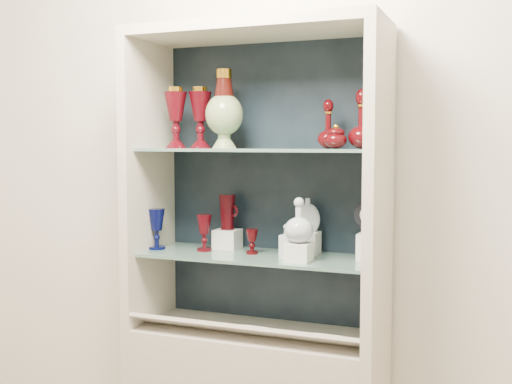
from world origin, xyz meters
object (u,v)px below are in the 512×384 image
at_px(enamel_urn, 224,109).
at_px(flat_flask, 308,214).
at_px(ruby_decanter_b, 362,117).
at_px(clear_round_decanter, 299,221).
at_px(pedestal_lamp_right, 176,118).
at_px(ruby_decanter_a, 328,121).
at_px(ruby_goblet_small, 252,241).
at_px(cameo_medallion, 369,216).
at_px(ruby_pitcher, 227,212).
at_px(pedestal_lamp_left, 200,118).
at_px(cobalt_goblet, 157,229).
at_px(lidded_bowl, 336,136).
at_px(clear_square_bottle, 287,241).
at_px(ruby_goblet_tall, 204,233).

xyz_separation_m(enamel_urn, flat_flask, (0.32, 0.09, -0.42)).
xyz_separation_m(ruby_decanter_b, clear_round_decanter, (-0.21, -0.10, -0.39)).
xyz_separation_m(enamel_urn, ruby_decanter_b, (0.55, 0.02, -0.04)).
distance_m(pedestal_lamp_right, ruby_decanter_a, 0.63).
xyz_separation_m(ruby_goblet_small, clear_round_decanter, (0.22, -0.09, 0.10)).
distance_m(ruby_decanter_b, cameo_medallion, 0.37).
relative_size(ruby_decanter_b, ruby_pitcher, 1.58).
bearing_deg(pedestal_lamp_right, pedestal_lamp_left, 25.97).
xyz_separation_m(ruby_decanter_a, cobalt_goblet, (-0.71, -0.08, -0.44)).
relative_size(lidded_bowl, clear_square_bottle, 0.70).
bearing_deg(ruby_pitcher, ruby_decanter_a, 15.06).
height_order(ruby_decanter_a, ruby_pitcher, ruby_decanter_a).
bearing_deg(ruby_decanter_a, ruby_decanter_b, -13.48).
xyz_separation_m(pedestal_lamp_left, clear_square_bottle, (0.40, -0.06, -0.48)).
xyz_separation_m(ruby_goblet_tall, ruby_goblet_small, (0.21, 0.01, -0.03)).
height_order(pedestal_lamp_right, lidded_bowl, pedestal_lamp_right).
height_order(enamel_urn, ruby_pitcher, enamel_urn).
height_order(pedestal_lamp_left, ruby_decanter_a, pedestal_lamp_left).
height_order(ruby_decanter_a, cobalt_goblet, ruby_decanter_a).
distance_m(flat_flask, cameo_medallion, 0.25).
height_order(ruby_decanter_b, cobalt_goblet, ruby_decanter_b).
xyz_separation_m(pedestal_lamp_right, ruby_goblet_small, (0.33, 0.02, -0.49)).
bearing_deg(clear_square_bottle, cobalt_goblet, -179.97).
bearing_deg(clear_round_decanter, enamel_urn, 167.26).
bearing_deg(cameo_medallion, flat_flask, 166.37).
xyz_separation_m(enamel_urn, clear_square_bottle, (0.27, -0.03, -0.51)).
distance_m(cobalt_goblet, ruby_goblet_tall, 0.21).
bearing_deg(flat_flask, ruby_decanter_b, -27.84).
distance_m(ruby_goblet_small, cameo_medallion, 0.47).
relative_size(pedestal_lamp_left, pedestal_lamp_right, 1.01).
bearing_deg(clear_round_decanter, clear_square_bottle, 142.62).
bearing_deg(flat_flask, ruby_goblet_tall, 179.19).
relative_size(flat_flask, clear_round_decanter, 0.85).
relative_size(lidded_bowl, cameo_medallion, 0.71).
relative_size(cobalt_goblet, clear_round_decanter, 1.04).
bearing_deg(enamel_urn, cobalt_goblet, -174.85).
xyz_separation_m(ruby_goblet_small, clear_square_bottle, (0.16, -0.04, 0.02)).
height_order(pedestal_lamp_left, clear_round_decanter, pedestal_lamp_left).
bearing_deg(ruby_pitcher, ruby_decanter_b, 13.00).
distance_m(pedestal_lamp_left, lidded_bowl, 0.59).
xyz_separation_m(ruby_decanter_b, ruby_goblet_tall, (-0.64, -0.02, -0.46)).
bearing_deg(clear_round_decanter, cameo_medallion, 28.41).
xyz_separation_m(pedestal_lamp_left, ruby_decanter_a, (0.53, 0.02, -0.02)).
height_order(ruby_decanter_a, flat_flask, ruby_decanter_a).
relative_size(cobalt_goblet, cameo_medallion, 1.29).
distance_m(clear_square_bottle, clear_round_decanter, 0.12).
distance_m(lidded_bowl, cobalt_goblet, 0.85).
height_order(lidded_bowl, cameo_medallion, lidded_bowl).
bearing_deg(cameo_medallion, ruby_goblet_small, 179.16).
relative_size(ruby_pitcher, flat_flask, 1.07).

